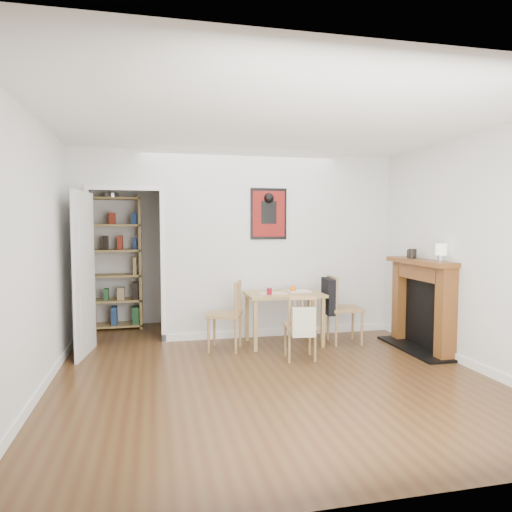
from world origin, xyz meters
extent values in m
plane|color=#4C3218|center=(0.00, 0.00, 0.00)|extent=(5.20, 5.20, 0.00)
plane|color=silver|center=(0.00, 2.60, 1.30)|extent=(4.50, 0.00, 4.50)
plane|color=silver|center=(0.00, -2.60, 1.30)|extent=(4.50, 0.00, 4.50)
plane|color=silver|center=(-2.25, 0.00, 1.30)|extent=(0.00, 5.20, 5.20)
plane|color=silver|center=(2.25, 0.00, 1.30)|extent=(0.00, 5.20, 5.20)
plane|color=white|center=(0.00, 0.00, 2.60)|extent=(5.20, 5.20, 0.00)
cube|color=silver|center=(0.57, 1.40, 1.30)|extent=(3.35, 0.10, 2.60)
cube|color=silver|center=(-2.12, 1.40, 1.30)|extent=(0.25, 0.10, 2.60)
cube|color=silver|center=(-1.55, 1.40, 2.33)|extent=(0.90, 0.10, 0.55)
cube|color=silver|center=(-2.03, 1.40, 1.02)|extent=(0.06, 0.14, 2.05)
cube|color=silver|center=(-1.07, 1.40, 1.02)|extent=(0.06, 0.14, 2.05)
cube|color=silver|center=(0.57, 1.34, 0.05)|extent=(3.35, 0.02, 0.10)
cube|color=silver|center=(-2.24, -0.60, 0.05)|extent=(0.02, 4.00, 0.10)
cube|color=silver|center=(2.24, -0.60, 0.05)|extent=(0.02, 4.00, 0.10)
cube|color=silver|center=(-2.02, 0.93, 1.00)|extent=(0.15, 0.80, 2.00)
cube|color=black|center=(0.40, 1.33, 1.75)|extent=(0.52, 0.02, 0.72)
cube|color=#65100D|center=(0.40, 1.32, 1.75)|extent=(0.46, 0.00, 0.64)
cube|color=#A78D4E|center=(0.50, 0.88, 0.67)|extent=(1.01, 0.64, 0.04)
cube|color=#A78D4E|center=(0.05, 0.61, 0.33)|extent=(0.05, 0.05, 0.65)
cube|color=#A78D4E|center=(0.95, 0.61, 0.33)|extent=(0.05, 0.05, 0.65)
cube|color=#A78D4E|center=(0.05, 1.15, 0.33)|extent=(0.05, 0.05, 0.65)
cube|color=#A78D4E|center=(0.95, 1.15, 0.33)|extent=(0.05, 0.05, 0.65)
cube|color=black|center=(1.08, 0.78, 0.64)|extent=(0.13, 0.38, 0.48)
cube|color=beige|center=(0.47, -0.01, 0.49)|extent=(0.28, 0.12, 0.34)
cube|color=#A78D4E|center=(-2.21, 2.38, 1.02)|extent=(0.04, 0.34, 2.04)
cube|color=#A78D4E|center=(-1.39, 2.38, 1.02)|extent=(0.04, 0.34, 2.04)
cube|color=#A78D4E|center=(-1.80, 2.38, 0.04)|extent=(0.86, 0.34, 0.03)
cube|color=#A78D4E|center=(-1.80, 2.38, 0.82)|extent=(0.86, 0.34, 0.03)
cube|color=#A78D4E|center=(-1.80, 2.38, 2.00)|extent=(0.86, 0.34, 0.03)
cube|color=maroon|center=(-1.80, 2.38, 1.02)|extent=(0.75, 0.28, 0.28)
cube|color=brown|center=(2.15, -0.24, 0.55)|extent=(0.20, 0.16, 1.10)
cube|color=brown|center=(2.15, 0.74, 0.55)|extent=(0.20, 0.16, 1.10)
cube|color=brown|center=(2.12, 0.25, 1.13)|extent=(0.30, 1.21, 0.06)
cube|color=brown|center=(2.15, 0.25, 1.00)|extent=(0.20, 0.85, 0.20)
cube|color=black|center=(2.21, 0.25, 0.45)|extent=(0.08, 0.81, 0.88)
cube|color=black|center=(2.09, 0.25, 0.01)|extent=(0.45, 1.25, 0.03)
cylinder|color=maroon|center=(0.27, 0.78, 0.73)|extent=(0.07, 0.07, 0.09)
sphere|color=orange|center=(0.65, 0.96, 0.73)|extent=(0.09, 0.09, 0.09)
cube|color=beige|center=(0.35, 0.88, 0.69)|extent=(0.40, 0.32, 0.00)
cube|color=silver|center=(0.74, 0.96, 0.70)|extent=(0.29, 0.21, 0.01)
cylinder|color=silver|center=(2.14, -0.13, 1.20)|extent=(0.07, 0.07, 0.08)
cylinder|color=beige|center=(2.14, -0.13, 1.31)|extent=(0.14, 0.14, 0.14)
cylinder|color=black|center=(2.09, 0.40, 1.22)|extent=(0.10, 0.10, 0.13)
cylinder|color=black|center=(2.13, 0.52, 1.21)|extent=(0.09, 0.09, 0.11)
camera|label=1|loc=(-1.18, -4.91, 1.61)|focal=32.00mm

